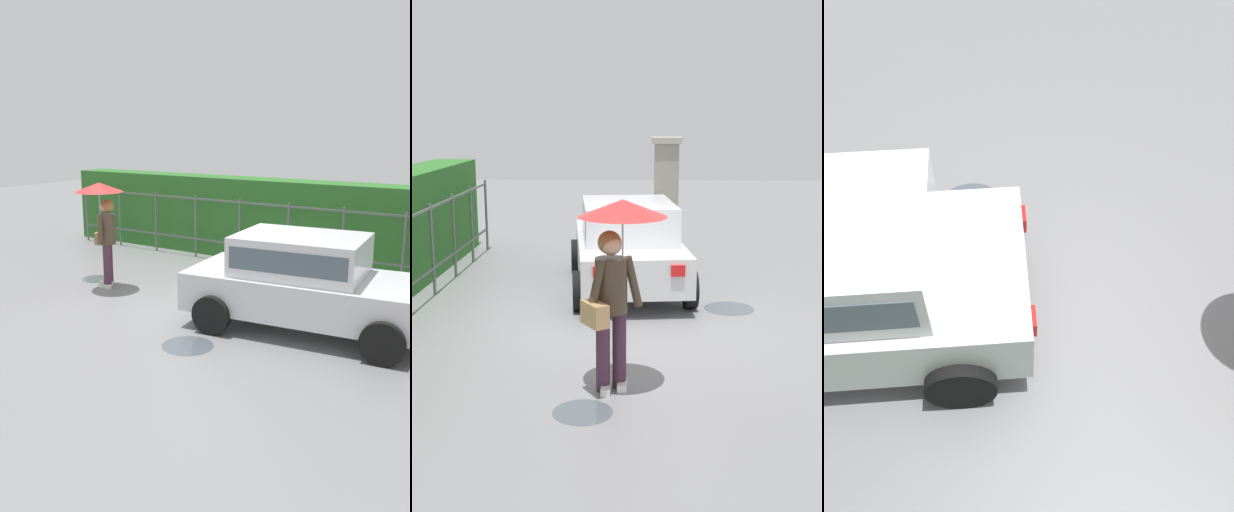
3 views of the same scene
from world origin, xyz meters
The scene contains 6 objects.
ground_plane centered at (0.00, 0.00, 0.00)m, with size 40.00×40.00×0.00m, color slate.
car centered at (1.87, 0.14, 0.80)m, with size 3.89×2.22×1.48m.
pedestrian centered at (-2.34, 0.14, 1.47)m, with size 0.91×0.91×2.06m.
gate_pillar centered at (4.46, -0.55, 1.24)m, with size 0.60×0.60×2.42m.
puddle_near centered at (0.76, -1.43, 0.00)m, with size 0.75×0.75×0.00m, color #4C545B.
puddle_far centered at (-2.90, 0.44, 0.00)m, with size 0.61×0.61×0.00m, color #4C545B.
Camera 2 is at (-9.06, -0.18, 2.93)m, focal length 47.09 mm.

